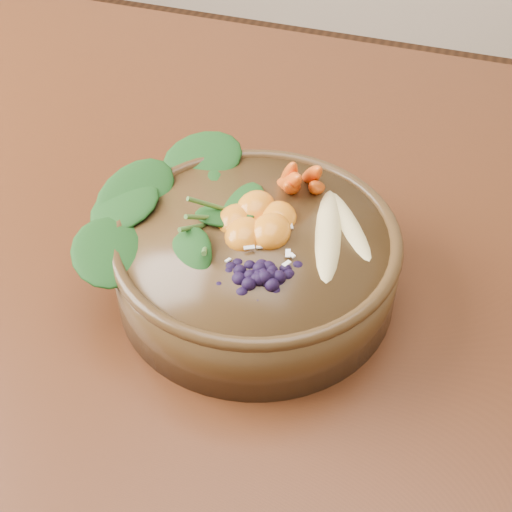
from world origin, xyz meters
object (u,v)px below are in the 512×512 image
Objects in this scene: banana_halves at (340,219)px; mandarin_cluster at (257,211)px; kale_heap at (209,182)px; dining_table at (335,292)px; carrot_cluster at (302,155)px; blueberry_pile at (263,262)px; stoneware_bowl at (256,263)px.

mandarin_cluster is at bearing 170.25° from banana_halves.
banana_halves is (0.13, -0.00, -0.01)m from kale_heap.
banana_halves is (0.01, -0.08, 0.18)m from dining_table.
blueberry_pile is (0.01, -0.14, -0.02)m from carrot_cluster.
mandarin_cluster is (-0.08, -0.02, 0.00)m from banana_halves.
dining_table is 21.21× the size of carrot_cluster.
carrot_cluster is 0.60× the size of blueberry_pile.
blueberry_pile reaches higher than banana_halves.
stoneware_bowl is 0.12m from carrot_cluster.
blueberry_pile is at bearing -102.55° from dining_table.
mandarin_cluster is at bearing 112.96° from blueberry_pile.
carrot_cluster is 0.08m from mandarin_cluster.
stoneware_bowl is 0.09m from kale_heap.
stoneware_bowl is 1.53× the size of kale_heap.
stoneware_bowl is 3.62× the size of carrot_cluster.
mandarin_cluster is at bearing -19.56° from kale_heap.
stoneware_bowl is 0.09m from banana_halves.
banana_halves is at bearing 24.97° from stoneware_bowl.
stoneware_bowl is at bearing -74.11° from mandarin_cluster.
dining_table is 0.25m from blueberry_pile.
stoneware_bowl is at bearing -30.90° from kale_heap.
mandarin_cluster reaches higher than dining_table.
kale_heap is 0.09m from carrot_cluster.
dining_table is 10.20× the size of banana_halves.
carrot_cluster is at bearing 78.54° from stoneware_bowl.
blueberry_pile is (0.03, -0.07, 0.00)m from mandarin_cluster.
dining_table is 12.66× the size of blueberry_pile.
stoneware_bowl is 0.05m from mandarin_cluster.
carrot_cluster reaches higher than blueberry_pile.
dining_table is 0.18m from stoneware_bowl.
stoneware_bowl is 0.08m from blueberry_pile.
kale_heap reaches higher than dining_table.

